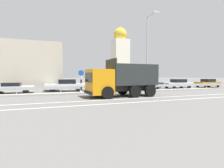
{
  "coord_description": "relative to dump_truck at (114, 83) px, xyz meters",
  "views": [
    {
      "loc": [
        -5.57,
        -15.49,
        1.88
      ],
      "look_at": [
        0.62,
        0.99,
        1.07
      ],
      "focal_mm": 28.0,
      "sensor_mm": 36.0,
      "label": 1
    }
  ],
  "objects": [
    {
      "name": "median_road_sign",
      "position": [
        -2.32,
        3.57,
        0.04
      ],
      "size": [
        0.66,
        0.16,
        2.54
      ],
      "color": "white",
      "rests_on": "ground_plane"
    },
    {
      "name": "lane_strip_1",
      "position": [
        0.84,
        -3.66,
        -1.26
      ],
      "size": [
        59.13,
        0.16,
        0.01
      ],
      "primitive_type": "cube",
      "color": "silver",
      "rests_on": "ground_plane"
    },
    {
      "name": "ground_plane",
      "position": [
        -0.14,
        0.81,
        -1.27
      ],
      "size": [
        320.0,
        320.0,
        0.0
      ],
      "primitive_type": "plane",
      "color": "#605E5B"
    },
    {
      "name": "church_tower",
      "position": [
        11.17,
        24.6,
        5.36
      ],
      "size": [
        3.6,
        3.6,
        14.42
      ],
      "color": "silver",
      "rests_on": "ground_plane"
    },
    {
      "name": "street_lamp_1",
      "position": [
        5.74,
        3.55,
        3.76
      ],
      "size": [
        0.72,
        2.23,
        9.07
      ],
      "color": "#ADADB2",
      "rests_on": "ground_plane"
    },
    {
      "name": "background_building_0",
      "position": [
        -12.28,
        16.66,
        1.86
      ],
      "size": [
        17.1,
        15.81,
        6.26
      ],
      "primitive_type": "cube",
      "color": "#B7AD99",
      "rests_on": "ground_plane"
    },
    {
      "name": "parked_car_5",
      "position": [
        8.02,
        7.28,
        -0.54
      ],
      "size": [
        4.33,
        2.1,
        1.43
      ],
      "rotation": [
        0.0,
        0.0,
        1.59
      ],
      "color": "navy",
      "rests_on": "ground_plane"
    },
    {
      "name": "parked_car_4",
      "position": [
        3.04,
        7.39,
        -0.49
      ],
      "size": [
        4.33,
        2.01,
        1.55
      ],
      "rotation": [
        0.0,
        0.0,
        -1.57
      ],
      "color": "maroon",
      "rests_on": "ground_plane"
    },
    {
      "name": "parked_car_2",
      "position": [
        -9.14,
        6.78,
        -0.64
      ],
      "size": [
        4.18,
        1.98,
        1.17
      ],
      "rotation": [
        0.0,
        0.0,
        -1.56
      ],
      "color": "silver",
      "rests_on": "ground_plane"
    },
    {
      "name": "parked_car_7",
      "position": [
        19.37,
        6.84,
        -0.56
      ],
      "size": [
        4.0,
        1.99,
        1.39
      ],
      "rotation": [
        0.0,
        0.0,
        1.54
      ],
      "color": "#B27A14",
      "rests_on": "ground_plane"
    },
    {
      "name": "lane_strip_0",
      "position": [
        0.84,
        -1.77,
        -1.26
      ],
      "size": [
        59.13,
        0.16,
        0.01
      ],
      "primitive_type": "cube",
      "color": "silver",
      "rests_on": "ground_plane"
    },
    {
      "name": "parked_car_3",
      "position": [
        -3.47,
        7.41,
        -0.53
      ],
      "size": [
        4.97,
        2.25,
        1.47
      ],
      "rotation": [
        0.0,
        0.0,
        1.5
      ],
      "color": "silver",
      "rests_on": "ground_plane"
    },
    {
      "name": "parked_car_6",
      "position": [
        13.52,
        7.2,
        -0.56
      ],
      "size": [
        4.68,
        1.89,
        1.39
      ],
      "rotation": [
        0.0,
        0.0,
        1.57
      ],
      "color": "silver",
      "rests_on": "ground_plane"
    },
    {
      "name": "median_island",
      "position": [
        -0.14,
        3.57,
        -1.18
      ],
      "size": [
        32.52,
        1.1,
        0.18
      ],
      "primitive_type": "cube",
      "color": "gray",
      "rests_on": "ground_plane"
    },
    {
      "name": "median_guardrail",
      "position": [
        -0.14,
        4.66,
        -0.7
      ],
      "size": [
        59.13,
        0.09,
        0.78
      ],
      "color": "#9EA0A5",
      "rests_on": "ground_plane"
    },
    {
      "name": "dump_truck",
      "position": [
        0.0,
        0.0,
        0.0
      ],
      "size": [
        6.58,
        2.98,
        3.39
      ],
      "rotation": [
        0.0,
        0.0,
        1.61
      ],
      "color": "orange",
      "rests_on": "ground_plane"
    }
  ]
}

